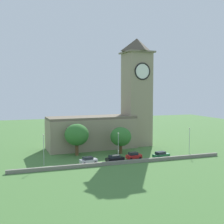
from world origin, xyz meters
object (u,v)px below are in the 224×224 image
Objects in this scene: car_black at (115,159)px; car_red at (134,156)px; tree_by_tower at (77,135)px; streetlamp_central at (189,136)px; car_silver at (88,160)px; tree_riverside_west at (121,137)px; streetlamp_west_end at (44,145)px; car_green at (161,155)px; church at (112,113)px; streetlamp_west_mid at (118,141)px.

car_black is 5.82m from car_red.
streetlamp_central is at bearing -14.43° from tree_by_tower.
car_silver is 12.54m from car_red.
car_black is 10.73m from tree_riverside_west.
tree_by_tower is (-13.36, 9.54, 4.87)m from car_red.
tree_riverside_west is (22.38, 6.19, -0.14)m from streetlamp_west_end.
car_black is 14.00m from tree_by_tower.
streetlamp_west_end is 0.86× the size of tree_by_tower.
car_red is at bearing -83.47° from tree_riverside_west.
tree_by_tower reaches higher than streetlamp_west_end.
car_green is 31.14m from streetlamp_west_end.
tree_riverside_west is at bearing -8.92° from tree_by_tower.
streetlamp_west_end is at bearing 175.31° from car_green.
tree_riverside_west is at bearing 60.82° from car_black.
tree_by_tower is 12.67m from tree_riverside_west.
church is 23.00m from car_green.
tree_by_tower is (-7.64, 10.63, 4.94)m from car_black.
car_green is at bearing -46.16° from tree_riverside_west.
car_green is at bearing -27.10° from tree_by_tower.
car_green reaches higher than car_black.
car_silver is 0.60× the size of streetlamp_central.
tree_by_tower is at bearing 152.90° from car_green.
car_red is 5.62m from streetlamp_west_mid.
car_silver is (-12.75, -18.79, -10.00)m from church.
tree_by_tower reaches higher than car_red.
car_black is at bearing -107.02° from church.
streetlamp_central is at bearing 0.08° from streetlamp_west_end.
streetlamp_west_mid is at bearing -116.58° from tree_riverside_west.
car_green is at bearing -8.63° from car_red.
tree_by_tower is at bearing 142.67° from streetlamp_west_mid.
car_black is at bearing -123.34° from streetlamp_west_mid.
car_silver is at bearing -85.29° from tree_by_tower.
car_black is (6.82, -0.58, 0.04)m from car_silver.
car_silver is 10.07m from streetlamp_west_mid.
car_black is at bearing -4.89° from car_silver.
streetlamp_west_mid reaches higher than car_silver.
car_silver is at bearing -177.64° from car_red.
streetlamp_west_end is 1.00× the size of tree_riverside_west.
tree_by_tower is (-20.86, 10.67, 4.92)m from car_green.
car_green is 12.74m from tree_riverside_west.
church is 17.72m from streetlamp_west_mid.
tree_by_tower is at bearing 165.57° from streetlamp_central.
tree_riverside_west is (2.74, 5.48, 0.21)m from streetlamp_west_mid.
car_red is (12.53, 0.52, 0.10)m from car_silver.
church reaches higher than car_green.
car_green reaches higher than car_silver.
streetlamp_west_end is at bearing -140.52° from tree_by_tower.
streetlamp_central is at bearing 4.57° from car_red.
tree_by_tower is at bearing 171.08° from tree_riverside_west.
streetlamp_west_mid is at bearing -37.33° from tree_by_tower.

